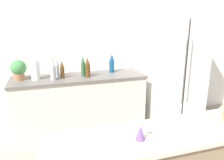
% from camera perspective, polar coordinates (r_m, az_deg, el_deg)
% --- Properties ---
extents(wall_back, '(8.00, 0.06, 2.55)m').
position_cam_1_polar(wall_back, '(3.69, -1.39, 7.99)').
color(wall_back, white).
rests_on(wall_back, ground_plane).
extents(back_counter, '(1.98, 0.63, 0.93)m').
position_cam_1_polar(back_counter, '(3.47, -8.24, -6.47)').
color(back_counter, silver).
rests_on(back_counter, ground_plane).
extents(refrigerator, '(0.95, 0.70, 1.81)m').
position_cam_1_polar(refrigerator, '(3.85, 15.66, 2.12)').
color(refrigerator, white).
rests_on(refrigerator, ground_plane).
extents(potted_plant, '(0.21, 0.21, 0.28)m').
position_cam_1_polar(potted_plant, '(3.30, -23.24, 2.61)').
color(potted_plant, '#9E6B47').
rests_on(potted_plant, back_counter).
extents(paper_towel_roll, '(0.12, 0.12, 0.27)m').
position_cam_1_polar(paper_towel_roll, '(3.26, -19.42, 2.46)').
color(paper_towel_roll, white).
rests_on(paper_towel_roll, back_counter).
extents(back_bottle_0, '(0.08, 0.08, 0.31)m').
position_cam_1_polar(back_bottle_0, '(3.16, -15.22, 2.64)').
color(back_bottle_0, '#B2B7BC').
rests_on(back_bottle_0, back_counter).
extents(back_bottle_1, '(0.06, 0.06, 0.32)m').
position_cam_1_polar(back_bottle_1, '(3.28, -7.58, 3.55)').
color(back_bottle_1, '#2D6033').
rests_on(back_bottle_1, back_counter).
extents(back_bottle_2, '(0.08, 0.08, 0.31)m').
position_cam_1_polar(back_bottle_2, '(3.51, -0.06, 4.39)').
color(back_bottle_2, navy).
rests_on(back_bottle_2, back_counter).
extents(back_bottle_3, '(0.06, 0.06, 0.26)m').
position_cam_1_polar(back_bottle_3, '(3.23, -12.90, 2.64)').
color(back_bottle_3, brown).
rests_on(back_bottle_3, back_counter).
extents(back_bottle_4, '(0.07, 0.07, 0.29)m').
position_cam_1_polar(back_bottle_4, '(3.32, -14.30, 3.13)').
color(back_bottle_4, '#B2B7BC').
rests_on(back_bottle_4, back_counter).
extents(back_bottle_5, '(0.07, 0.07, 0.30)m').
position_cam_1_polar(back_bottle_5, '(3.22, -6.39, 3.25)').
color(back_bottle_5, brown).
rests_on(back_bottle_5, back_counter).
extents(wise_man_figurine_blue, '(0.07, 0.07, 0.16)m').
position_cam_1_polar(wise_man_figurine_blue, '(1.56, 7.48, -13.07)').
color(wise_man_figurine_blue, '#6B4784').
rests_on(wise_man_figurine_blue, bar_counter).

